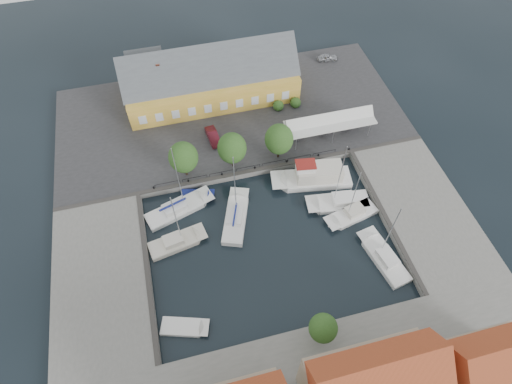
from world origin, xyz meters
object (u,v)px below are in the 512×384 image
tent_canopy (330,122)px  center_sailboat (236,218)px  west_boat_b (176,243)px  launch_nw (197,196)px  launch_sw (184,328)px  east_boat_b (352,215)px  car_silver (327,57)px  car_red (213,136)px  east_boat_c (384,259)px  west_boat_a (178,209)px  east_boat_a (339,203)px  trawler (314,177)px  warehouse (207,80)px

tent_canopy → center_sailboat: center_sailboat is taller
center_sailboat → west_boat_b: center_sailboat is taller
launch_nw → launch_sw: bearing=-104.2°
east_boat_b → launch_nw: 22.23m
tent_canopy → center_sailboat: size_ratio=1.10×
tent_canopy → car_silver: (6.43, 18.06, -2.06)m
car_red → east_boat_c: east_boat_c is taller
center_sailboat → west_boat_a: (-7.54, 3.50, -0.09)m
car_red → east_boat_c: (17.57, -25.71, -1.46)m
east_boat_a → east_boat_b: east_boat_a is taller
east_boat_a → center_sailboat: bearing=175.9°
center_sailboat → west_boat_b: 8.74m
west_boat_b → trawler: bearing=14.4°
warehouse → car_red: bearing=-97.0°
east_boat_a → warehouse: bearing=117.8°
west_boat_a → west_boat_b: size_ratio=1.21×
warehouse → center_sailboat: size_ratio=2.24×
east_boat_b → tent_canopy: bearing=83.1°
launch_sw → west_boat_b: bearing=86.3°
west_boat_a → west_boat_b: bearing=-100.9°
tent_canopy → west_boat_b: 29.49m
tent_canopy → east_boat_a: east_boat_a is taller
warehouse → east_boat_a: size_ratio=2.23×
warehouse → launch_sw: size_ratio=4.75×
launch_sw → east_boat_a: bearing=26.8°
center_sailboat → car_red: bearing=90.9°
warehouse → car_silver: bearing=10.3°
west_boat_b → launch_nw: (3.98, 7.10, -0.17)m
warehouse → launch_nw: warehouse is taller
east_boat_a → west_boat_b: (-23.47, -0.71, -0.00)m
tent_canopy → launch_sw: 36.71m
car_silver → launch_nw: (-28.63, -24.10, -1.54)m
car_silver → warehouse: bearing=107.4°
warehouse → east_boat_c: (16.30, -36.09, -4.17)m
east_boat_a → east_boat_c: east_boat_a is taller
east_boat_b → east_boat_c: east_boat_c is taller
east_boat_a → east_boat_c: 10.10m
car_silver → east_boat_b: (-8.22, -32.90, -1.37)m
east_boat_b → launch_nw: east_boat_b is taller
center_sailboat → west_boat_a: west_boat_a is taller
tent_canopy → trawler: bearing=-122.6°
car_silver → west_boat_b: size_ratio=0.34×
car_red → launch_nw: (-4.34, -9.52, -1.63)m
car_silver → launch_nw: bearing=137.1°
east_boat_c → west_boat_a: 28.73m
east_boat_c → tent_canopy: bearing=89.2°
east_boat_c → launch_sw: bearing=-174.8°
east_boat_a → launch_nw: bearing=161.9°
trawler → west_boat_b: west_boat_b is taller
west_boat_b → center_sailboat: bearing=11.8°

